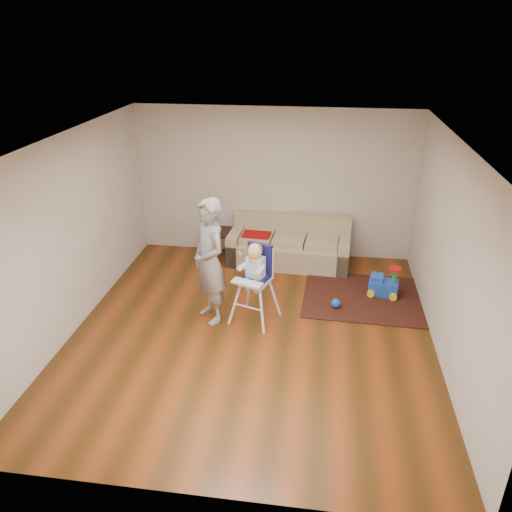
# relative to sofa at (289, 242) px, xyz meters

# --- Properties ---
(ground) EXTENTS (5.50, 5.50, 0.00)m
(ground) POSITION_rel_sofa_xyz_m (-0.33, -2.30, -0.41)
(ground) COLOR #46290D
(ground) RESTS_ON ground
(room_envelope) EXTENTS (5.04, 5.52, 2.72)m
(room_envelope) POSITION_rel_sofa_xyz_m (-0.33, -1.77, 1.46)
(room_envelope) COLOR beige
(room_envelope) RESTS_ON ground
(sofa) EXTENTS (2.19, 1.01, 0.83)m
(sofa) POSITION_rel_sofa_xyz_m (0.00, 0.00, 0.00)
(sofa) COLOR tan
(sofa) RESTS_ON ground
(side_table) EXTENTS (0.50, 0.50, 0.50)m
(side_table) POSITION_rel_sofa_xyz_m (-1.30, 0.15, -0.16)
(side_table) COLOR black
(side_table) RESTS_ON ground
(area_rug) EXTENTS (2.14, 1.64, 0.02)m
(area_rug) POSITION_rel_sofa_xyz_m (1.39, -1.10, -0.41)
(area_rug) COLOR black
(area_rug) RESTS_ON ground
(ride_on_toy) EXTENTS (0.50, 0.39, 0.50)m
(ride_on_toy) POSITION_rel_sofa_xyz_m (1.59, -0.97, -0.15)
(ride_on_toy) COLOR blue
(ride_on_toy) RESTS_ON area_rug
(toy_ball) EXTENTS (0.15, 0.15, 0.15)m
(toy_ball) POSITION_rel_sofa_xyz_m (0.84, -1.50, -0.32)
(toy_ball) COLOR blue
(toy_ball) RESTS_ON area_rug
(high_chair) EXTENTS (0.72, 0.72, 1.23)m
(high_chair) POSITION_rel_sofa_xyz_m (-0.34, -1.97, 0.18)
(high_chair) COLOR silver
(high_chair) RESTS_ON ground
(adult) EXTENTS (0.77, 0.80, 1.85)m
(adult) POSITION_rel_sofa_xyz_m (-0.98, -2.02, 0.51)
(adult) COLOR gray
(adult) RESTS_ON ground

